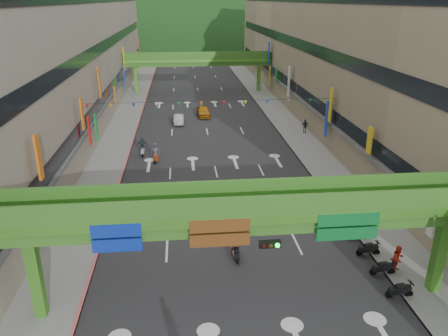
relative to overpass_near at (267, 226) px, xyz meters
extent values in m
cube|color=#28282B|center=(-0.93, 44.62, -5.20)|extent=(18.00, 140.00, 0.02)
cube|color=gray|center=(-11.93, 44.62, -5.13)|extent=(4.00, 140.00, 0.15)
cube|color=gray|center=(10.07, 44.62, -5.13)|extent=(4.00, 140.00, 0.15)
cube|color=#CC5959|center=(-10.03, 44.62, -5.12)|extent=(0.20, 140.00, 0.18)
cube|color=gray|center=(8.17, 44.62, -5.12)|extent=(0.20, 140.00, 0.18)
cube|color=#9E937F|center=(-19.93, 44.62, 4.29)|extent=(12.00, 95.00, 19.00)
cube|color=black|center=(-13.88, 44.62, -1.01)|extent=(0.08, 90.25, 1.40)
cube|color=black|center=(-13.88, 44.62, 4.99)|extent=(0.08, 90.25, 1.40)
cube|color=gray|center=(18.07, 44.62, 4.29)|extent=(12.00, 95.00, 19.00)
cube|color=black|center=(12.02, 44.62, -1.01)|extent=(0.08, 90.25, 1.40)
cube|color=black|center=(12.02, 44.62, 4.99)|extent=(0.08, 90.25, 1.40)
cube|color=#4C9E2D|center=(-0.93, 0.62, 0.54)|extent=(28.00, 2.20, 0.50)
cube|color=#387223|center=(-0.93, 0.62, -0.06)|extent=(28.00, 1.76, 0.70)
cube|color=#4C9E2D|center=(-11.93, 0.62, -2.81)|extent=(0.60, 0.60, 4.80)
cube|color=#4C9E2D|center=(10.07, 0.62, -2.81)|extent=(0.60, 0.60, 4.80)
cube|color=#387223|center=(-0.93, -0.42, 1.34)|extent=(28.00, 0.12, 1.10)
cube|color=#387223|center=(-0.93, 1.66, 1.34)|extent=(28.00, 0.12, 1.10)
cube|color=navy|center=(-7.43, -0.46, -0.06)|extent=(2.40, 0.12, 1.50)
cube|color=#593314|center=(-2.43, -0.46, -0.06)|extent=(3.00, 0.12, 1.50)
cube|color=#0C5926|center=(4.07, -0.46, -0.06)|extent=(3.20, 0.12, 1.50)
cube|color=black|center=(0.07, -0.61, -0.71)|extent=(1.10, 0.28, 0.35)
cube|color=#4C9E2D|center=(-0.93, 59.62, 0.54)|extent=(28.00, 2.20, 0.50)
cube|color=#387223|center=(-0.93, 59.62, -0.06)|extent=(28.00, 1.76, 0.70)
cube|color=#4C9E2D|center=(-11.93, 59.62, -2.81)|extent=(0.60, 0.60, 4.80)
cube|color=#4C9E2D|center=(10.07, 59.62, -2.81)|extent=(0.60, 0.60, 4.80)
cube|color=#387223|center=(-0.93, 58.58, 1.34)|extent=(28.00, 0.12, 1.10)
cube|color=#387223|center=(-0.93, 60.66, 1.34)|extent=(28.00, 0.12, 1.10)
ellipsoid|color=#1C4419|center=(-15.93, 154.62, -5.21)|extent=(168.00, 140.00, 112.00)
ellipsoid|color=#1C4419|center=(24.07, 174.62, -5.21)|extent=(208.00, 176.00, 128.00)
cylinder|color=black|center=(-0.93, 24.62, 0.99)|extent=(26.00, 0.03, 0.03)
cone|color=red|center=(-13.43, 24.62, 0.74)|extent=(0.36, 0.36, 0.40)
cone|color=gold|center=(-11.16, 24.62, 0.74)|extent=(0.36, 0.36, 0.40)
cone|color=#193FB2|center=(-8.89, 24.62, 0.74)|extent=(0.36, 0.36, 0.40)
cone|color=silver|center=(-6.61, 24.62, 0.74)|extent=(0.36, 0.36, 0.40)
cone|color=#198C33|center=(-4.34, 24.62, 0.74)|extent=(0.36, 0.36, 0.40)
cone|color=orange|center=(-2.07, 24.62, 0.74)|extent=(0.36, 0.36, 0.40)
cone|color=red|center=(0.20, 24.62, 0.74)|extent=(0.36, 0.36, 0.40)
cone|color=gold|center=(2.48, 24.62, 0.74)|extent=(0.36, 0.36, 0.40)
cone|color=#193FB2|center=(4.75, 24.62, 0.74)|extent=(0.36, 0.36, 0.40)
cone|color=silver|center=(7.02, 24.62, 0.74)|extent=(0.36, 0.36, 0.40)
cone|color=#198C33|center=(9.29, 24.62, 0.74)|extent=(0.36, 0.36, 0.40)
cone|color=orange|center=(11.57, 24.62, 0.74)|extent=(0.36, 0.36, 0.40)
cube|color=black|center=(-0.87, 5.08, -4.66)|extent=(0.44, 1.32, 0.35)
cube|color=black|center=(-0.87, 5.08, -4.41)|extent=(0.34, 0.57, 0.18)
cube|color=black|center=(-0.91, 5.62, -4.16)|extent=(0.55, 0.10, 0.06)
cylinder|color=black|center=(-0.91, 5.62, -4.96)|extent=(0.14, 0.51, 0.50)
cylinder|color=black|center=(-0.83, 4.53, -4.96)|extent=(0.14, 0.51, 0.50)
imported|color=brown|center=(-0.87, 5.08, -3.97)|extent=(0.91, 0.73, 1.78)
cube|color=gray|center=(-8.43, 26.07, -4.66)|extent=(0.39, 1.31, 0.35)
cube|color=gray|center=(-8.43, 26.07, -4.41)|extent=(0.32, 0.56, 0.18)
cube|color=gray|center=(-8.45, 26.62, -4.16)|extent=(0.55, 0.08, 0.06)
cylinder|color=black|center=(-8.45, 26.62, -4.96)|extent=(0.11, 0.50, 0.50)
cylinder|color=black|center=(-8.42, 25.52, -4.96)|extent=(0.11, 0.50, 0.50)
imported|color=#25343A|center=(-8.43, 26.07, -3.97)|extent=(1.05, 0.46, 1.77)
cube|color=#902605|center=(-6.95, 23.82, -4.66)|extent=(0.59, 1.34, 0.35)
cube|color=#902605|center=(-6.95, 23.82, -4.41)|extent=(0.40, 0.60, 0.18)
cube|color=#902605|center=(-6.85, 24.36, -4.16)|extent=(0.55, 0.16, 0.06)
cylinder|color=black|center=(-6.85, 24.36, -4.96)|extent=(0.19, 0.51, 0.50)
cylinder|color=black|center=(-7.06, 23.28, -4.96)|extent=(0.19, 0.51, 0.50)
imported|color=#414148|center=(-6.95, 23.82, -3.95)|extent=(0.97, 0.73, 1.80)
cube|color=black|center=(7.87, 0.22, -4.66)|extent=(1.33, 0.52, 0.35)
cube|color=black|center=(7.87, 0.22, -4.41)|extent=(0.58, 0.37, 0.18)
cube|color=black|center=(8.41, 0.15, -4.16)|extent=(0.13, 0.55, 0.06)
cylinder|color=black|center=(8.41, 0.15, -4.96)|extent=(0.51, 0.16, 0.50)
cylinder|color=black|center=(7.32, 0.29, -4.96)|extent=(0.51, 0.16, 0.50)
cube|color=black|center=(7.87, 2.42, -4.66)|extent=(1.33, 0.52, 0.35)
cube|color=black|center=(7.87, 2.42, -4.41)|extent=(0.58, 0.37, 0.18)
cube|color=black|center=(8.41, 2.35, -4.16)|extent=(0.13, 0.55, 0.06)
cylinder|color=black|center=(8.41, 2.35, -4.96)|extent=(0.51, 0.16, 0.50)
cylinder|color=black|center=(7.32, 2.49, -4.96)|extent=(0.51, 0.16, 0.50)
cube|color=black|center=(7.87, 4.62, -4.66)|extent=(1.33, 0.52, 0.35)
cube|color=black|center=(7.87, 4.62, -4.41)|extent=(0.58, 0.37, 0.18)
cube|color=black|center=(8.41, 4.55, -4.16)|extent=(0.13, 0.55, 0.06)
cylinder|color=black|center=(8.41, 4.55, -4.96)|extent=(0.51, 0.16, 0.50)
cylinder|color=black|center=(7.32, 4.69, -4.96)|extent=(0.51, 0.16, 0.50)
cube|color=black|center=(7.87, 6.82, -4.66)|extent=(1.33, 0.52, 0.35)
cube|color=black|center=(7.87, 6.82, -4.41)|extent=(0.58, 0.37, 0.18)
cube|color=black|center=(8.41, 6.75, -4.16)|extent=(0.13, 0.55, 0.06)
cylinder|color=black|center=(8.41, 6.75, -4.96)|extent=(0.51, 0.16, 0.50)
cylinder|color=black|center=(7.32, 6.89, -4.96)|extent=(0.51, 0.16, 0.50)
cube|color=black|center=(7.87, 9.02, -4.66)|extent=(1.33, 0.52, 0.35)
cube|color=black|center=(7.87, 9.02, -4.41)|extent=(0.58, 0.37, 0.18)
cube|color=black|center=(8.41, 8.95, -4.16)|extent=(0.13, 0.55, 0.06)
cylinder|color=black|center=(8.41, 8.95, -4.96)|extent=(0.51, 0.16, 0.50)
cylinder|color=black|center=(7.32, 9.09, -4.96)|extent=(0.51, 0.16, 0.50)
imported|color=#B0AEB5|center=(-4.53, 38.75, -4.58)|extent=(1.36, 3.80, 1.25)
imported|color=#BA7313|center=(-0.98, 42.43, -4.45)|extent=(2.02, 4.54, 1.52)
imported|color=red|center=(8.87, 2.62, -4.35)|extent=(1.02, 0.92, 1.71)
imported|color=#212328|center=(11.27, 32.50, -4.36)|extent=(1.04, 0.55, 1.69)
imported|color=#2B3D51|center=(11.27, 12.39, -4.38)|extent=(0.92, 0.79, 1.66)
camera|label=1|loc=(-4.09, -19.23, 10.76)|focal=35.00mm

